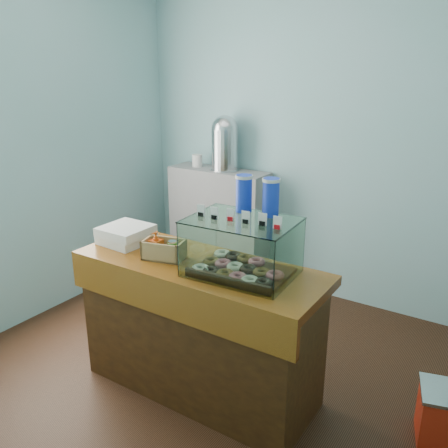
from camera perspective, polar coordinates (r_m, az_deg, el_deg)
The scene contains 8 objects.
ground at distance 3.53m, azimuth -0.34°, elevation -16.90°, with size 3.50×3.50×0.00m, color black.
room_shell at distance 2.89m, azimuth 0.12°, elevation 11.77°, with size 3.54×3.04×2.82m.
counter at distance 3.10m, azimuth -3.00°, elevation -12.25°, with size 1.60×0.60×0.90m.
back_shelf at distance 4.72m, azimuth -0.65°, elevation 0.02°, with size 1.00×0.32×1.10m, color gray.
display_case at distance 2.72m, azimuth 2.37°, elevation -2.49°, with size 0.63×0.48×0.55m.
condiment_crate at distance 2.97m, azimuth -7.36°, elevation -3.01°, with size 0.28×0.21×0.17m.
pastry_boxes at distance 3.27m, azimuth -11.69°, elevation -1.24°, with size 0.32×0.32×0.12m.
coffee_urn at distance 4.49m, azimuth 0.11°, elevation 9.86°, with size 0.28×0.28×0.51m.
Camera 1 is at (1.59, -2.40, 2.04)m, focal length 38.00 mm.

